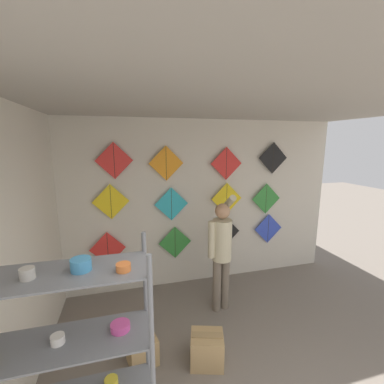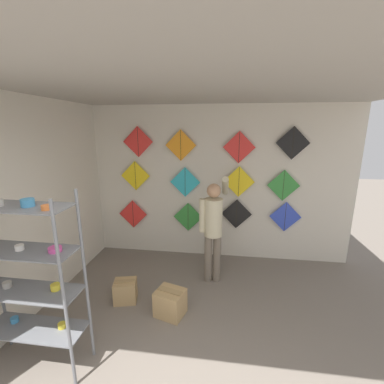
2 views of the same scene
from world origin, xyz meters
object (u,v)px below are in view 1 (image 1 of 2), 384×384
Objects in this scene: kite_4 at (111,202)px; kite_8 at (114,161)px; shopkeeper at (221,247)px; kite_7 at (266,199)px; shelf_rack at (64,373)px; kite_10 at (226,164)px; kite_6 at (227,199)px; kite_0 at (108,249)px; kite_1 at (175,242)px; cardboard_box_spare at (143,351)px; cardboard_box at (207,349)px; kite_2 at (225,232)px; kite_5 at (171,204)px; kite_3 at (268,229)px; kite_11 at (273,158)px; kite_9 at (166,163)px.

kite_8 is at bearing 0.00° from kite_4.
shopkeeper and kite_7 have the same top height.
shelf_rack is 3.45m from kite_10.
kite_4 reaches higher than kite_6.
kite_1 is at bearing 0.00° from kite_0.
kite_6 is at bearing 43.16° from cardboard_box_spare.
kite_4 is at bearing 180.00° from kite_7.
cardboard_box is 1.20× the size of cardboard_box_spare.
kite_5 reaches higher than kite_2.
shopkeeper is 3.08× the size of kite_5.
kite_8 reaches higher than kite_7.
kite_6 reaches higher than kite_5.
cardboard_box_spare is 2.94m from kite_3.
kite_1 is 2.25m from kite_11.
shelf_rack is at bearing -115.21° from cardboard_box_spare.
shopkeeper is at bearing -28.05° from kite_4.
cardboard_box is at bearing -85.18° from kite_9.
kite_11 is (2.95, 2.57, 1.07)m from shelf_rack.
kite_5 is 1.73m from kite_7.
shelf_rack is 2.59m from kite_0.
kite_6 reaches higher than cardboard_box_spare.
kite_9 is 1.90m from kite_11.
kite_11 reaches higher than kite_1.
kite_1 is 1.00× the size of kite_6.
cardboard_box is 2.76m from kite_8.
shopkeeper is 3.08× the size of kite_11.
kite_9 is at bearing 0.00° from kite_0.
kite_8 is at bearing 180.00° from kite_10.
cardboard_box is at bearing -61.18° from kite_8.
kite_9 is at bearing 180.00° from kite_1.
kite_7 is at bearing 180.00° from kite_11.
kite_9 is at bearing 94.82° from cardboard_box.
kite_6 is at bearing 180.00° from kite_11.
cardboard_box is 0.78× the size of kite_5.
kite_11 reaches higher than kite_2.
kite_8 is at bearing 180.00° from kite_5.
kite_0 is (-0.40, 1.49, 0.62)m from cardboard_box_spare.
kite_6 reaches higher than shopkeeper.
kite_8 is at bearing 180.00° from kite_6.
kite_5 is (-0.57, 0.80, 0.48)m from shopkeeper.
kite_3 is 1.00× the size of kite_9.
cardboard_box is (-0.50, -0.88, -0.79)m from shopkeeper.
kite_10 is (2.08, 2.57, 0.99)m from shelf_rack.
kite_10 is at bearing 0.00° from kite_5.
kite_7 is 1.00× the size of kite_8.
cardboard_box_spare is 0.65× the size of kite_1.
cardboard_box is at bearing -136.30° from kite_11.
shelf_rack is at bearing -129.21° from kite_6.
kite_8 reaches higher than shelf_rack.
kite_0 is 1.00× the size of kite_2.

